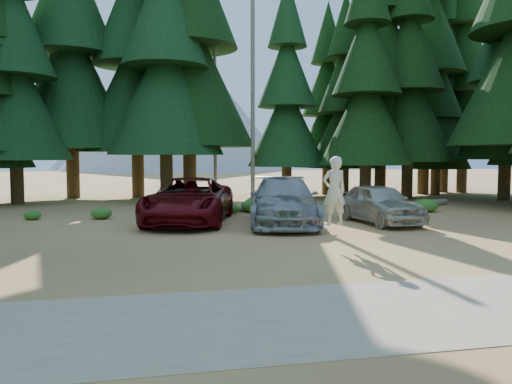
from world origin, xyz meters
The scene contains 20 objects.
ground centered at (0.00, 0.00, 0.00)m, with size 160.00×160.00×0.00m, color #9D6842.
gravel_strip centered at (0.00, -6.50, 0.01)m, with size 26.00×3.50×0.01m, color tan.
forest_belt_north centered at (0.00, 15.00, 0.00)m, with size 36.00×7.00×22.00m, color black, non-canonical shape.
snag_front centered at (0.80, 14.50, 6.00)m, with size 0.24×0.24×12.00m, color slate.
snag_back centered at (-1.20, 16.00, 5.00)m, with size 0.20×0.20×10.00m, color slate.
mountain_peak centered at (-2.59, 88.23, 12.71)m, with size 48.00×50.00×28.00m.
red_pickup centered at (-3.55, 5.14, 0.86)m, with size 2.86×6.21×1.73m, color #5F080E.
silver_minivan_center centered at (-0.14, 4.02, 0.87)m, with size 2.45×6.03×1.75m, color #94969B.
silver_minivan_right centered at (3.50, 3.59, 0.75)m, with size 1.78×4.43×1.51m, color beige.
frisbee_player centered at (-0.01, -0.94, 1.58)m, with size 0.73×0.52×1.90m.
log_left centered at (0.70, 8.88, 0.14)m, with size 0.27×0.27×3.79m, color slate.
log_mid centered at (1.04, 8.21, 0.12)m, with size 0.24×0.24×2.95m, color slate.
log_right centered at (7.87, 8.77, 0.16)m, with size 0.32×0.32×5.07m, color slate.
shrub_far_left centered at (-6.96, 7.07, 0.23)m, with size 0.85×0.85×0.47m, color #295E1C.
shrub_left centered at (-1.57, 7.88, 0.23)m, with size 0.83×0.83×0.46m, color #295E1C.
shrub_center_left centered at (-0.46, 8.09, 0.31)m, with size 1.12×1.12×0.62m, color #295E1C.
shrub_center_right centered at (0.01, 9.60, 0.31)m, with size 1.11×1.11×0.61m, color #295E1C.
shrub_right centered at (3.89, 6.93, 0.30)m, with size 1.09×1.09×0.60m, color #295E1C.
shrub_far_right centered at (7.35, 6.77, 0.30)m, with size 1.08×1.08×0.60m, color #295E1C.
shrub_edge_west centered at (-9.64, 7.34, 0.19)m, with size 0.67×0.67×0.37m, color #295E1C.
Camera 1 is at (-4.89, -13.88, 2.50)m, focal length 35.00 mm.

